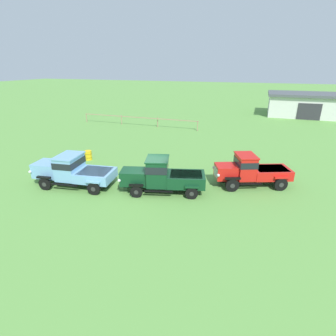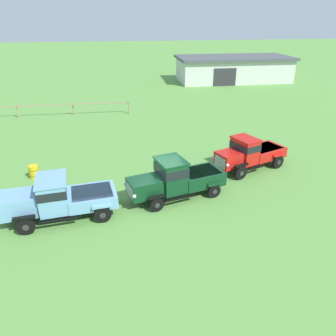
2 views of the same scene
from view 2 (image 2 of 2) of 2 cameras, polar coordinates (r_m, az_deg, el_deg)
name	(u,v)px [view 2 (image 2 of 2)]	position (r m, az deg, el deg)	size (l,w,h in m)	color
ground_plane	(159,200)	(17.75, -1.57, -5.62)	(240.00, 240.00, 0.00)	#5B9342
farm_shed	(233,69)	(52.05, 11.28, 16.62)	(16.69, 7.96, 3.55)	silver
paddock_fence	(45,107)	(34.45, -20.63, 9.90)	(16.37, 0.65, 1.26)	#997F60
vintage_truck_foreground_near	(56,197)	(16.70, -18.85, -4.88)	(5.71, 2.92, 2.14)	black
vintage_truck_second_in_line	(175,178)	(17.55, 1.31, -1.84)	(5.62, 3.15, 2.26)	black
vintage_truck_midrow_center	(249,153)	(21.48, 13.86, 2.53)	(5.25, 3.43, 2.18)	black
oil_drum_beside_row	(34,172)	(21.55, -22.30, -0.60)	(0.61, 0.61, 0.81)	gold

